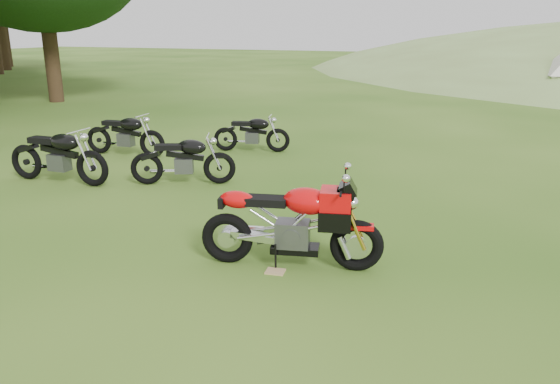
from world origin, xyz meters
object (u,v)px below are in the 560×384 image
at_px(vintage_moto_d, 251,132).
at_px(vintage_moto_c, 125,133).
at_px(vintage_moto_a, 57,154).
at_px(vintage_moto_b, 183,158).
at_px(plywood_board, 275,271).
at_px(sport_motorcycle, 291,217).

bearing_deg(vintage_moto_d, vintage_moto_c, -165.03).
distance_m(vintage_moto_a, vintage_moto_b, 2.37).
relative_size(plywood_board, vintage_moto_c, 0.12).
bearing_deg(vintage_moto_c, vintage_moto_d, 25.42).
distance_m(sport_motorcycle, vintage_moto_a, 5.73).
relative_size(vintage_moto_c, vintage_moto_d, 1.11).
height_order(vintage_moto_b, vintage_moto_d, vintage_moto_b).
xyz_separation_m(vintage_moto_a, vintage_moto_b, (2.23, 0.80, -0.06)).
bearing_deg(vintage_moto_c, vintage_moto_b, -36.85).
bearing_deg(vintage_moto_b, vintage_moto_d, 65.88).
distance_m(plywood_board, vintage_moto_b, 4.27).
bearing_deg(vintage_moto_a, plywood_board, -24.70).
height_order(vintage_moto_c, vintage_moto_d, vintage_moto_c).
bearing_deg(vintage_moto_a, vintage_moto_c, 93.80).
relative_size(vintage_moto_b, vintage_moto_c, 0.97).
bearing_deg(vintage_moto_c, sport_motorcycle, -41.53).
relative_size(plywood_board, vintage_moto_d, 0.13).
bearing_deg(vintage_moto_a, vintage_moto_b, 16.80).
height_order(plywood_board, vintage_moto_b, vintage_moto_b).
relative_size(vintage_moto_a, vintage_moto_b, 1.12).
height_order(sport_motorcycle, vintage_moto_c, sport_motorcycle).
bearing_deg(vintage_moto_d, plywood_board, -77.97).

